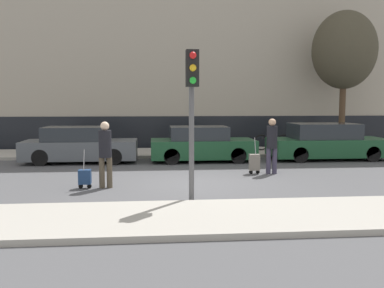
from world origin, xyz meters
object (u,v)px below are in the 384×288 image
at_px(parked_car_0, 79,146).
at_px(trolley_left, 85,177).
at_px(parked_car_1, 202,145).
at_px(bare_tree_near_crossing, 344,51).
at_px(parked_bicycle, 273,142).
at_px(parked_car_2, 327,143).
at_px(pedestrian_left, 105,150).
at_px(pedestrian_right, 272,142).
at_px(traffic_light, 192,95).
at_px(trolley_right, 254,162).

height_order(parked_car_0, trolley_left, parked_car_0).
bearing_deg(parked_car_1, trolley_left, -126.76).
relative_size(trolley_left, bare_tree_near_crossing, 0.17).
distance_m(parked_car_0, parked_bicycle, 8.51).
distance_m(parked_bicycle, bare_tree_near_crossing, 5.31).
distance_m(parked_car_2, pedestrian_left, 9.64).
height_order(parked_bicycle, bare_tree_near_crossing, bare_tree_near_crossing).
relative_size(pedestrian_right, traffic_light, 0.52).
bearing_deg(pedestrian_right, trolley_right, -179.94).
distance_m(parked_car_1, parked_car_2, 5.06).
xyz_separation_m(trolley_right, parked_bicycle, (2.18, 5.51, 0.12)).
relative_size(pedestrian_left, trolley_right, 1.52).
bearing_deg(traffic_light, trolley_right, 58.28).
distance_m(parked_car_1, parked_bicycle, 4.24).
xyz_separation_m(parked_car_0, trolley_left, (0.96, -5.03, -0.33)).
bearing_deg(trolley_right, pedestrian_right, -3.91).
bearing_deg(trolley_left, parked_bicycle, 45.49).
relative_size(pedestrian_right, parked_bicycle, 1.00).
xyz_separation_m(parked_car_2, bare_tree_near_crossing, (1.77, 2.53, 3.96)).
relative_size(parked_car_0, parked_car_1, 1.06).
bearing_deg(parked_car_0, pedestrian_right, -26.16).
bearing_deg(bare_tree_near_crossing, parked_bicycle, -176.33).
distance_m(parked_car_0, traffic_light, 8.11).
height_order(parked_car_2, trolley_left, parked_car_2).
relative_size(pedestrian_right, trolley_right, 1.51).
height_order(parked_car_1, trolley_left, parked_car_1).
relative_size(parked_car_0, bare_tree_near_crossing, 0.67).
xyz_separation_m(pedestrian_left, trolley_right, (4.50, 1.83, -0.64)).
relative_size(parked_car_2, pedestrian_left, 2.60).
bearing_deg(bare_tree_near_crossing, parked_car_2, -125.00).
bearing_deg(parked_bicycle, parked_car_2, -56.33).
height_order(pedestrian_left, trolley_left, pedestrian_left).
xyz_separation_m(pedestrian_left, trolley_left, (-0.55, -0.01, -0.71)).
xyz_separation_m(trolley_right, bare_tree_near_crossing, (5.50, 5.72, 4.26)).
xyz_separation_m(parked_car_1, trolley_right, (1.34, -3.13, -0.26)).
bearing_deg(pedestrian_right, parked_car_1, 124.68).
relative_size(parked_car_2, trolley_left, 4.45).
relative_size(parked_car_1, pedestrian_left, 2.25).
xyz_separation_m(parked_car_0, pedestrian_left, (1.51, -5.01, 0.38)).
distance_m(pedestrian_right, trolley_right, 0.84).
xyz_separation_m(parked_car_2, parked_bicycle, (-1.55, 2.32, -0.18)).
relative_size(parked_car_2, pedestrian_right, 2.62).
distance_m(parked_car_2, trolley_right, 4.91).
bearing_deg(parked_car_2, trolley_right, -139.41).
relative_size(parked_car_0, parked_bicycle, 2.39).
relative_size(pedestrian_left, trolley_left, 1.71).
distance_m(pedestrian_left, trolley_right, 4.90).
distance_m(pedestrian_left, traffic_light, 3.26).
bearing_deg(pedestrian_left, bare_tree_near_crossing, 35.58).
xyz_separation_m(pedestrian_left, pedestrian_right, (5.05, 1.79, -0.00)).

